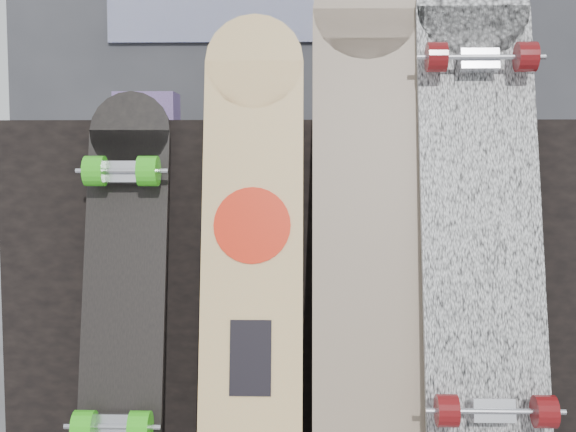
{
  "coord_description": "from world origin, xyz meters",
  "views": [
    {
      "loc": [
        -0.03,
        -1.57,
        0.71
      ],
      "look_at": [
        -0.08,
        0.2,
        0.56
      ],
      "focal_mm": 45.0,
      "sensor_mm": 36.0,
      "label": 1
    }
  ],
  "objects_px": {
    "vendor_table": "(317,264)",
    "longboard_celtic": "(368,185)",
    "longboard_cascadia": "(481,190)",
    "longboard_geisha": "(252,219)",
    "skateboard_dark": "(123,273)"
  },
  "relations": [
    {
      "from": "vendor_table",
      "to": "longboard_celtic",
      "type": "relative_size",
      "value": 1.33
    },
    {
      "from": "longboard_cascadia",
      "to": "vendor_table",
      "type": "bearing_deg",
      "value": 134.55
    },
    {
      "from": "vendor_table",
      "to": "longboard_cascadia",
      "type": "distance_m",
      "value": 0.58
    },
    {
      "from": "longboard_geisha",
      "to": "skateboard_dark",
      "type": "bearing_deg",
      "value": -167.21
    },
    {
      "from": "longboard_geisha",
      "to": "longboard_cascadia",
      "type": "bearing_deg",
      "value": -1.4
    },
    {
      "from": "longboard_geisha",
      "to": "longboard_celtic",
      "type": "bearing_deg",
      "value": 5.64
    },
    {
      "from": "skateboard_dark",
      "to": "vendor_table",
      "type": "bearing_deg",
      "value": 43.7
    },
    {
      "from": "vendor_table",
      "to": "longboard_geisha",
      "type": "height_order",
      "value": "longboard_geisha"
    },
    {
      "from": "vendor_table",
      "to": "longboard_geisha",
      "type": "distance_m",
      "value": 0.43
    },
    {
      "from": "longboard_celtic",
      "to": "skateboard_dark",
      "type": "distance_m",
      "value": 0.61
    },
    {
      "from": "vendor_table",
      "to": "longboard_geisha",
      "type": "relative_size",
      "value": 1.51
    },
    {
      "from": "vendor_table",
      "to": "skateboard_dark",
      "type": "distance_m",
      "value": 0.63
    },
    {
      "from": "longboard_celtic",
      "to": "skateboard_dark",
      "type": "xyz_separation_m",
      "value": [
        -0.57,
        -0.09,
        -0.2
      ]
    },
    {
      "from": "longboard_geisha",
      "to": "longboard_celtic",
      "type": "height_order",
      "value": "longboard_celtic"
    },
    {
      "from": "longboard_geisha",
      "to": "longboard_cascadia",
      "type": "xyz_separation_m",
      "value": [
        0.53,
        -0.01,
        0.07
      ]
    }
  ]
}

